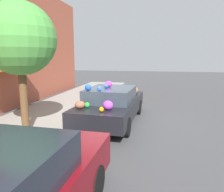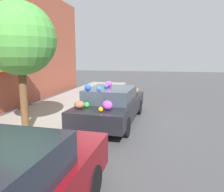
# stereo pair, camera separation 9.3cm
# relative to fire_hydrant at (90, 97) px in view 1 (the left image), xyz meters

# --- Properties ---
(ground_plane) EXTENTS (60.00, 60.00, 0.00)m
(ground_plane) POSITION_rel_fire_hydrant_xyz_m (-2.49, -1.48, -0.45)
(ground_plane) COLOR #424244
(sidewalk_curb) EXTENTS (24.00, 3.20, 0.10)m
(sidewalk_curb) POSITION_rel_fire_hydrant_xyz_m (-2.49, 1.22, -0.40)
(sidewalk_curb) COLOR gray
(sidewalk_curb) RESTS_ON ground
(street_tree) EXTENTS (2.19, 2.19, 4.00)m
(street_tree) POSITION_rel_fire_hydrant_xyz_m (-4.41, 0.77, 2.54)
(street_tree) COLOR brown
(street_tree) RESTS_ON sidewalk_curb
(fire_hydrant) EXTENTS (0.20, 0.20, 0.70)m
(fire_hydrant) POSITION_rel_fire_hydrant_xyz_m (0.00, 0.00, 0.00)
(fire_hydrant) COLOR red
(fire_hydrant) RESTS_ON sidewalk_curb
(art_car) EXTENTS (4.63, 2.03, 1.57)m
(art_car) POSITION_rel_fire_hydrant_xyz_m (-2.53, -1.64, 0.27)
(art_car) COLOR black
(art_car) RESTS_ON ground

